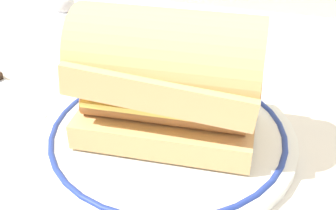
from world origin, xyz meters
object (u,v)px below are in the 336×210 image
Objects in this scene: plate at (168,135)px; butter_knife at (3,83)px; salt_shaker at (66,20)px; sausage_sandwich at (168,76)px.

butter_knife is (-0.23, 0.05, -0.00)m from plate.
salt_shaker is at bearing 138.45° from plate.
sausage_sandwich is 1.16× the size of butter_knife.
plate is 0.24m from butter_knife.
butter_knife is at bearing -99.75° from salt_shaker.
salt_shaker is 0.49× the size of butter_knife.
sausage_sandwich is (-0.00, 0.00, 0.07)m from plate.
butter_knife is (-0.02, -0.13, -0.03)m from salt_shaker.
sausage_sandwich is 0.25m from butter_knife.
sausage_sandwich is at bearing -11.90° from butter_knife.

